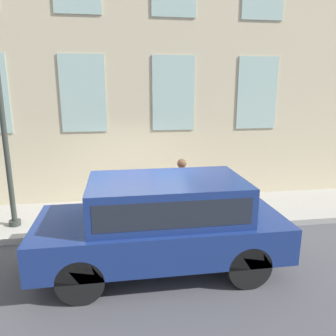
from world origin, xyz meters
The scene contains 7 objects.
ground_plane centered at (0.00, 0.00, 0.00)m, with size 80.00×80.00×0.00m, color #47474C.
sidewalk centered at (1.11, 0.00, 0.07)m, with size 2.23×60.00×0.15m.
building_facade centered at (2.37, 0.00, 4.59)m, with size 0.33×40.00×9.18m.
fire_hydrant centered at (0.67, -0.47, 0.53)m, with size 0.35×0.46×0.75m.
person centered at (0.88, -1.20, 1.01)m, with size 0.35×0.23×1.43m.
parked_truck_navy_near centered at (-1.37, -0.42, 0.99)m, with size 1.87×4.43×1.72m.
street_lamp centered at (0.74, 2.81, 3.17)m, with size 0.36×0.36×4.81m.
Camera 1 is at (-6.87, 0.35, 3.29)m, focal length 35.00 mm.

